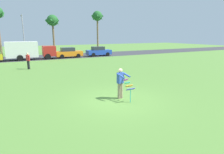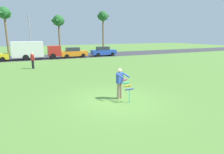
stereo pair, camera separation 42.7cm
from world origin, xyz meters
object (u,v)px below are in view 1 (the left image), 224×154
palm_tree_far_left (97,18)px  streetlight_pole (23,32)px  parked_car_blue (99,51)px  palm_tree_centre_far (53,22)px  kite_held (129,87)px  person_walker_far (28,60)px  parked_truck_red_cab (28,50)px  parked_car_orange (69,53)px  person_kite_flyer (121,82)px

palm_tree_far_left → streetlight_pole: size_ratio=1.23×
parked_car_blue → palm_tree_centre_far: size_ratio=0.58×
parked_car_blue → palm_tree_far_left: 12.01m
kite_held → palm_tree_far_left: (11.66, 31.05, 6.37)m
palm_tree_centre_far → person_walker_far: size_ratio=4.23×
parked_truck_red_cab → parked_car_orange: bearing=0.0°
parked_car_orange → palm_tree_far_left: size_ratio=0.49×
parked_car_blue → person_walker_far: bearing=-144.6°
palm_tree_far_left → person_walker_far: size_ratio=4.98×
parked_car_blue → parked_truck_red_cab: bearing=-180.0°
parked_car_orange → parked_car_blue: (5.22, 0.00, 0.00)m
parked_truck_red_cab → person_walker_far: (-0.67, -8.36, -0.48)m
person_kite_flyer → palm_tree_centre_far: 30.10m
parked_truck_red_cab → palm_tree_centre_far: bearing=58.2°
person_walker_far → parked_truck_red_cab: bearing=85.4°
kite_held → palm_tree_far_left: 33.77m
person_kite_flyer → parked_car_blue: size_ratio=0.41×
palm_tree_far_left → person_walker_far: palm_tree_far_left is taller
kite_held → person_kite_flyer: bearing=102.8°
palm_tree_centre_far → palm_tree_far_left: bearing=4.8°
streetlight_pole → person_walker_far: streetlight_pole is taller
parked_car_orange → person_walker_far: bearing=-128.0°
kite_held → parked_truck_red_cab: parked_truck_red_cab is taller
parked_car_orange → palm_tree_far_left: (9.13, 9.37, 6.42)m
person_kite_flyer → person_walker_far: (-3.85, 12.68, -0.02)m
parked_car_orange → palm_tree_centre_far: (-0.55, 8.55, 5.21)m
kite_held → palm_tree_centre_far: bearing=86.3°
parked_car_orange → palm_tree_far_left: bearing=45.7°
person_kite_flyer → streetlight_pole: size_ratio=0.25×
parked_truck_red_cab → palm_tree_centre_far: size_ratio=0.92×
palm_tree_far_left → palm_tree_centre_far: bearing=-175.2°
person_kite_flyer → palm_tree_far_left: palm_tree_far_left is taller
person_walker_far → palm_tree_far_left: bearing=48.6°
palm_tree_far_left → parked_car_orange: bearing=-134.3°
parked_car_orange → person_walker_far: person_walker_far is taller
palm_tree_centre_far → palm_tree_far_left: size_ratio=0.85×
parked_truck_red_cab → streetlight_pole: size_ratio=0.96×
parked_car_orange → person_kite_flyer: bearing=-97.2°
person_kite_flyer → palm_tree_centre_far: size_ratio=0.24×
person_kite_flyer → kite_held: 0.67m
streetlight_pole → person_walker_far: size_ratio=4.05×
parked_truck_red_cab → parked_car_blue: (11.08, 0.00, -0.64)m
palm_tree_far_left → kite_held: bearing=-110.6°
parked_car_blue → streetlight_pole: 13.69m
streetlight_pole → kite_held: bearing=-83.4°
person_kite_flyer → parked_truck_red_cab: size_ratio=0.26×
person_kite_flyer → parked_car_orange: (2.67, 21.04, -0.18)m
parked_car_orange → kite_held: bearing=-96.6°
parked_car_blue → palm_tree_centre_far: palm_tree_centre_far is taller
palm_tree_centre_far → person_walker_far: (-5.97, -16.91, -5.05)m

